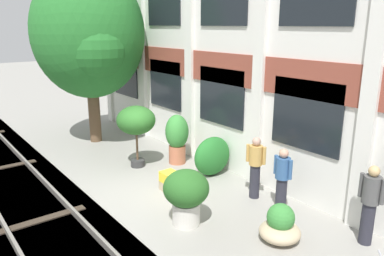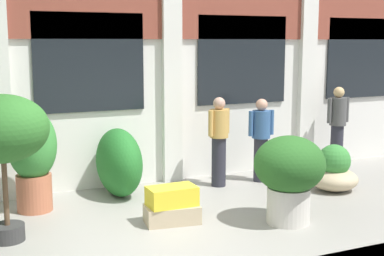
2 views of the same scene
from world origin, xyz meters
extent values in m
plane|color=gray|center=(0.00, 0.00, 0.00)|extent=(80.00, 80.00, 0.00)
cube|color=brown|center=(0.00, 2.79, 3.10)|extent=(15.06, 0.06, 0.90)
cube|color=black|center=(0.00, 2.78, 2.25)|extent=(1.93, 0.04, 1.70)
cube|color=black|center=(3.01, 2.78, 2.25)|extent=(1.93, 0.04, 1.70)
cube|color=black|center=(6.02, 2.78, 2.25)|extent=(1.93, 0.04, 1.70)
cylinder|color=#B76647|center=(-1.13, 1.95, 0.29)|extent=(0.54, 0.54, 0.58)
ellipsoid|color=#388438|center=(-1.13, 1.95, 1.05)|extent=(0.75, 0.75, 1.11)
cylinder|color=#333333|center=(-1.64, 0.78, 0.11)|extent=(0.44, 0.44, 0.22)
cylinder|color=brown|center=(-1.64, 0.78, 0.77)|extent=(0.07, 0.07, 1.11)
ellipsoid|color=#286023|center=(-1.64, 0.78, 1.51)|extent=(1.20, 1.20, 0.88)
ellipsoid|color=tan|center=(3.87, 0.99, 0.20)|extent=(0.86, 0.86, 0.40)
sphere|color=#388438|center=(3.87, 0.99, 0.53)|extent=(0.58, 0.58, 0.58)
cube|color=tan|center=(0.61, 0.55, 0.13)|extent=(0.83, 0.55, 0.26)
cube|color=yellow|center=(0.61, 0.55, 0.40)|extent=(0.70, 0.40, 0.28)
cylinder|color=beige|center=(2.15, -0.14, 0.26)|extent=(0.62, 0.62, 0.53)
ellipsoid|color=#286023|center=(2.15, -0.14, 0.87)|extent=(1.02, 1.02, 0.82)
cylinder|color=#282833|center=(2.14, 2.07, 0.45)|extent=(0.26, 0.26, 0.90)
cylinder|color=tan|center=(2.14, 2.07, 1.15)|extent=(0.34, 0.34, 0.51)
sphere|color=tan|center=(2.14, 2.07, 1.52)|extent=(0.22, 0.22, 0.22)
cylinder|color=tan|center=(1.94, 1.99, 1.18)|extent=(0.09, 0.09, 0.46)
cylinder|color=tan|center=(2.35, 2.15, 1.18)|extent=(0.09, 0.09, 0.46)
cylinder|color=#282833|center=(3.02, 2.05, 0.41)|extent=(0.26, 0.26, 0.83)
cylinder|color=#33598C|center=(3.02, 2.05, 1.08)|extent=(0.34, 0.34, 0.52)
sphere|color=tan|center=(3.02, 2.05, 1.45)|extent=(0.22, 0.22, 0.22)
cylinder|color=#33598C|center=(2.80, 2.06, 1.11)|extent=(0.09, 0.09, 0.46)
cylinder|color=#33598C|center=(3.24, 2.05, 1.11)|extent=(0.09, 0.09, 0.46)
cylinder|color=#282833|center=(5.01, 2.31, 0.45)|extent=(0.26, 0.26, 0.90)
cylinder|color=#4C4C4C|center=(5.01, 2.31, 1.19)|extent=(0.34, 0.34, 0.57)
sphere|color=tan|center=(5.01, 2.31, 1.58)|extent=(0.22, 0.22, 0.22)
cylinder|color=#4C4C4C|center=(4.79, 2.31, 1.22)|extent=(0.09, 0.09, 0.51)
cylinder|color=#4C4C4C|center=(5.23, 2.31, 1.22)|extent=(0.09, 0.09, 0.51)
ellipsoid|color=#236B28|center=(0.31, 2.20, 0.58)|extent=(0.78, 1.32, 1.16)
camera|label=1|loc=(8.20, -4.66, 4.34)|focal=35.00mm
camera|label=2|loc=(-2.18, -6.38, 2.61)|focal=50.00mm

